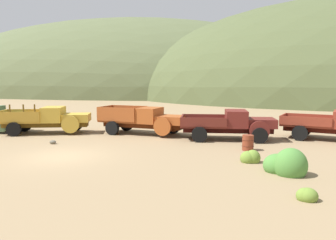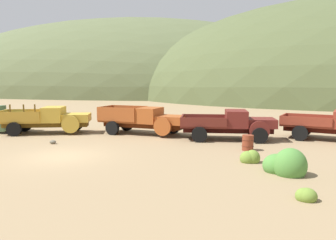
{
  "view_description": "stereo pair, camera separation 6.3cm",
  "coord_description": "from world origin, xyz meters",
  "px_view_note": "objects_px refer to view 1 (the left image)",
  "views": [
    {
      "loc": [
        8.62,
        -15.01,
        3.82
      ],
      "look_at": [
        4.19,
        5.82,
        1.26
      ],
      "focal_mm": 35.98,
      "sensor_mm": 36.0,
      "label": 1
    },
    {
      "loc": [
        8.68,
        -15.0,
        3.82
      ],
      "look_at": [
        4.19,
        5.82,
        1.26
      ],
      "focal_mm": 35.98,
      "sensor_mm": 36.0,
      "label": 2
    }
  ],
  "objects_px": {
    "truck_faded_yellow": "(52,119)",
    "truck_oxblood": "(235,124)",
    "truck_oxide_orange": "(147,120)",
    "oil_drum_spare": "(248,143)"
  },
  "relations": [
    {
      "from": "truck_faded_yellow",
      "to": "truck_oxblood",
      "type": "bearing_deg",
      "value": -17.19
    },
    {
      "from": "truck_oxide_orange",
      "to": "oil_drum_spare",
      "type": "bearing_deg",
      "value": -21.63
    },
    {
      "from": "truck_faded_yellow",
      "to": "truck_oxide_orange",
      "type": "height_order",
      "value": "truck_faded_yellow"
    },
    {
      "from": "truck_oxblood",
      "to": "oil_drum_spare",
      "type": "distance_m",
      "value": 3.31
    },
    {
      "from": "truck_faded_yellow",
      "to": "oil_drum_spare",
      "type": "height_order",
      "value": "truck_faded_yellow"
    },
    {
      "from": "truck_faded_yellow",
      "to": "oil_drum_spare",
      "type": "relative_size",
      "value": 7.67
    },
    {
      "from": "truck_faded_yellow",
      "to": "oil_drum_spare",
      "type": "xyz_separation_m",
      "value": [
        13.58,
        -3.14,
        -0.6
      ]
    },
    {
      "from": "truck_oxide_orange",
      "to": "truck_oxblood",
      "type": "xyz_separation_m",
      "value": [
        6.0,
        -0.85,
        -0.04
      ]
    },
    {
      "from": "truck_faded_yellow",
      "to": "truck_oxblood",
      "type": "relative_size",
      "value": 1.06
    },
    {
      "from": "truck_oxide_orange",
      "to": "oil_drum_spare",
      "type": "height_order",
      "value": "truck_oxide_orange"
    }
  ]
}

